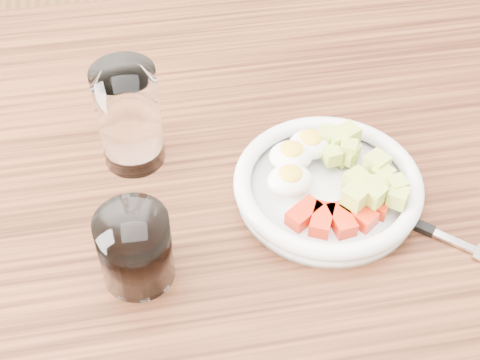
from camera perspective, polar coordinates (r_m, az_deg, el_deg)
name	(u,v)px	position (r m, az deg, el deg)	size (l,w,h in m)	color
dining_table	(249,256)	(0.84, 0.80, -6.49)	(1.50, 0.90, 0.77)	brown
bowl	(328,182)	(0.76, 7.48, -0.20)	(0.21, 0.21, 0.05)	white
fork	(418,225)	(0.76, 14.92, -3.76)	(0.14, 0.13, 0.01)	black
water_glass	(129,117)	(0.77, -9.46, 5.32)	(0.07, 0.07, 0.13)	white
coffee_glass	(135,249)	(0.67, -8.92, -5.82)	(0.07, 0.07, 0.08)	white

